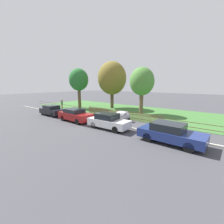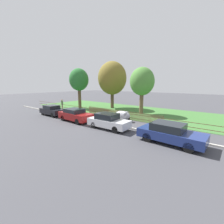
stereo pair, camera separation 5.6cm
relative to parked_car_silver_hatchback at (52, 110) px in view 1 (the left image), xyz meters
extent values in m
plane|color=#424247|center=(7.99, 1.02, -0.69)|extent=(120.00, 120.00, 0.00)
cube|color=#B2ADA3|center=(7.99, 1.12, -0.63)|extent=(39.05, 0.20, 0.12)
cube|color=#3D7033|center=(7.99, 9.35, -0.68)|extent=(39.05, 10.63, 0.01)
cube|color=brown|center=(7.99, 4.05, -0.41)|extent=(39.05, 0.03, 0.05)
cube|color=brown|center=(7.99, 4.05, 0.02)|extent=(39.05, 0.03, 0.05)
cube|color=brown|center=(2.74, 4.03, -0.19)|extent=(0.06, 0.03, 0.99)
cube|color=brown|center=(2.87, 4.03, -0.19)|extent=(0.06, 0.03, 0.99)
cube|color=brown|center=(3.00, 4.03, -0.19)|extent=(0.06, 0.03, 0.99)
cube|color=brown|center=(3.13, 4.03, -0.19)|extent=(0.06, 0.03, 0.99)
cube|color=brown|center=(3.27, 4.03, -0.19)|extent=(0.06, 0.03, 0.99)
cube|color=brown|center=(3.40, 4.03, -0.19)|extent=(0.06, 0.03, 0.99)
cube|color=brown|center=(3.53, 4.03, -0.19)|extent=(0.06, 0.03, 0.99)
cube|color=brown|center=(3.67, 4.03, -0.19)|extent=(0.06, 0.03, 0.99)
cube|color=brown|center=(3.80, 4.03, -0.19)|extent=(0.06, 0.03, 0.99)
cube|color=brown|center=(3.93, 4.03, -0.19)|extent=(0.06, 0.03, 0.99)
cube|color=brown|center=(4.07, 4.03, -0.19)|extent=(0.06, 0.03, 0.99)
cube|color=brown|center=(4.20, 4.03, -0.19)|extent=(0.06, 0.03, 0.99)
cube|color=brown|center=(4.33, 4.03, -0.19)|extent=(0.06, 0.03, 0.99)
cube|color=brown|center=(4.47, 4.03, -0.19)|extent=(0.06, 0.03, 0.99)
cube|color=brown|center=(4.60, 4.03, -0.19)|extent=(0.06, 0.03, 0.99)
cube|color=brown|center=(4.73, 4.03, -0.19)|extent=(0.06, 0.03, 0.99)
cube|color=brown|center=(4.86, 4.03, -0.19)|extent=(0.06, 0.03, 0.99)
cube|color=brown|center=(5.00, 4.03, -0.19)|extent=(0.06, 0.03, 0.99)
cube|color=brown|center=(5.13, 4.03, -0.19)|extent=(0.06, 0.03, 0.99)
cube|color=brown|center=(5.26, 4.03, -0.19)|extent=(0.06, 0.03, 0.99)
cube|color=brown|center=(5.40, 4.03, -0.19)|extent=(0.06, 0.03, 0.99)
cube|color=brown|center=(5.53, 4.03, -0.19)|extent=(0.06, 0.03, 0.99)
cube|color=brown|center=(5.66, 4.03, -0.19)|extent=(0.06, 0.03, 0.99)
cube|color=brown|center=(5.80, 4.03, -0.19)|extent=(0.06, 0.03, 0.99)
cube|color=brown|center=(5.93, 4.03, -0.19)|extent=(0.06, 0.03, 0.99)
cube|color=brown|center=(6.06, 4.03, -0.19)|extent=(0.06, 0.03, 0.99)
cube|color=brown|center=(6.20, 4.03, -0.19)|extent=(0.06, 0.03, 0.99)
cube|color=brown|center=(6.33, 4.03, -0.19)|extent=(0.06, 0.03, 0.99)
cube|color=brown|center=(6.46, 4.03, -0.19)|extent=(0.06, 0.03, 0.99)
cube|color=brown|center=(6.60, 4.03, -0.19)|extent=(0.06, 0.03, 0.99)
cube|color=brown|center=(6.73, 4.03, -0.19)|extent=(0.06, 0.03, 0.99)
cube|color=brown|center=(6.86, 4.03, -0.19)|extent=(0.06, 0.03, 0.99)
cube|color=brown|center=(6.99, 4.03, -0.19)|extent=(0.06, 0.03, 0.99)
cube|color=brown|center=(7.13, 4.03, -0.19)|extent=(0.06, 0.03, 0.99)
cube|color=brown|center=(7.26, 4.03, -0.19)|extent=(0.06, 0.03, 0.99)
cube|color=brown|center=(7.39, 4.03, -0.19)|extent=(0.06, 0.03, 0.99)
cube|color=brown|center=(7.53, 4.03, -0.19)|extent=(0.06, 0.03, 0.99)
cube|color=brown|center=(7.66, 4.03, -0.19)|extent=(0.06, 0.03, 0.99)
cube|color=brown|center=(7.79, 4.03, -0.19)|extent=(0.06, 0.03, 0.99)
cube|color=brown|center=(7.93, 4.03, -0.19)|extent=(0.06, 0.03, 0.99)
cube|color=brown|center=(8.06, 4.03, -0.19)|extent=(0.06, 0.03, 0.99)
cube|color=brown|center=(8.19, 4.03, -0.19)|extent=(0.06, 0.03, 0.99)
cube|color=brown|center=(8.33, 4.03, -0.19)|extent=(0.06, 0.03, 0.99)
cube|color=brown|center=(8.46, 4.03, -0.19)|extent=(0.06, 0.03, 0.99)
cube|color=brown|center=(8.59, 4.03, -0.19)|extent=(0.06, 0.03, 0.99)
cube|color=brown|center=(8.73, 4.03, -0.19)|extent=(0.06, 0.03, 0.99)
cube|color=brown|center=(8.86, 4.03, -0.19)|extent=(0.06, 0.03, 0.99)
cube|color=brown|center=(8.99, 4.03, -0.19)|extent=(0.06, 0.03, 0.99)
cube|color=brown|center=(9.12, 4.03, -0.19)|extent=(0.06, 0.03, 0.99)
cube|color=brown|center=(9.26, 4.03, -0.19)|extent=(0.06, 0.03, 0.99)
cube|color=brown|center=(9.39, 4.03, -0.19)|extent=(0.06, 0.03, 0.99)
cube|color=brown|center=(9.52, 4.03, -0.19)|extent=(0.06, 0.03, 0.99)
cube|color=brown|center=(9.66, 4.03, -0.19)|extent=(0.06, 0.03, 0.99)
cube|color=brown|center=(9.79, 4.03, -0.19)|extent=(0.06, 0.03, 0.99)
cube|color=brown|center=(9.92, 4.03, -0.19)|extent=(0.06, 0.03, 0.99)
cube|color=brown|center=(10.06, 4.03, -0.19)|extent=(0.06, 0.03, 0.99)
cube|color=brown|center=(10.19, 4.03, -0.19)|extent=(0.06, 0.03, 0.99)
cube|color=brown|center=(10.32, 4.03, -0.19)|extent=(0.06, 0.03, 0.99)
cube|color=brown|center=(10.46, 4.03, -0.19)|extent=(0.06, 0.03, 0.99)
cube|color=brown|center=(10.59, 4.03, -0.19)|extent=(0.06, 0.03, 0.99)
cube|color=brown|center=(10.72, 4.03, -0.19)|extent=(0.06, 0.03, 0.99)
cube|color=brown|center=(10.86, 4.03, -0.19)|extent=(0.06, 0.03, 0.99)
cube|color=brown|center=(10.99, 4.03, -0.19)|extent=(0.06, 0.03, 0.99)
cube|color=brown|center=(11.12, 4.03, -0.19)|extent=(0.06, 0.03, 0.99)
cube|color=brown|center=(11.25, 4.03, -0.19)|extent=(0.06, 0.03, 0.99)
cube|color=brown|center=(11.39, 4.03, -0.19)|extent=(0.06, 0.03, 0.99)
cube|color=brown|center=(11.52, 4.03, -0.19)|extent=(0.06, 0.03, 0.99)
cube|color=brown|center=(11.65, 4.03, -0.19)|extent=(0.06, 0.03, 0.99)
cube|color=brown|center=(11.79, 4.03, -0.19)|extent=(0.06, 0.03, 0.99)
cube|color=brown|center=(11.92, 4.03, -0.19)|extent=(0.06, 0.03, 0.99)
cube|color=brown|center=(12.05, 4.03, -0.19)|extent=(0.06, 0.03, 0.99)
cube|color=brown|center=(12.19, 4.03, -0.19)|extent=(0.06, 0.03, 0.99)
cube|color=brown|center=(12.32, 4.03, -0.19)|extent=(0.06, 0.03, 0.99)
cube|color=brown|center=(12.45, 4.03, -0.19)|extent=(0.06, 0.03, 0.99)
cube|color=brown|center=(12.59, 4.03, -0.19)|extent=(0.06, 0.03, 0.99)
cube|color=brown|center=(12.72, 4.03, -0.19)|extent=(0.06, 0.03, 0.99)
cube|color=brown|center=(12.85, 4.03, -0.19)|extent=(0.06, 0.03, 0.99)
cube|color=brown|center=(12.99, 4.03, -0.19)|extent=(0.06, 0.03, 0.99)
cube|color=brown|center=(13.12, 4.03, -0.19)|extent=(0.06, 0.03, 0.99)
cube|color=brown|center=(13.25, 4.03, -0.19)|extent=(0.06, 0.03, 0.99)
cube|color=black|center=(0.04, 0.00, -0.11)|extent=(3.76, 1.64, 0.63)
cube|color=black|center=(-0.15, 0.00, 0.43)|extent=(1.81, 1.48, 0.44)
cylinder|color=black|center=(1.21, 0.75, -0.38)|extent=(0.62, 0.14, 0.62)
cylinder|color=black|center=(1.21, -0.75, -0.38)|extent=(0.62, 0.14, 0.62)
cylinder|color=black|center=(-1.12, 0.75, -0.38)|extent=(0.62, 0.14, 0.62)
cylinder|color=black|center=(-1.13, -0.75, -0.38)|extent=(0.62, 0.14, 0.62)
cube|color=maroon|center=(4.96, -0.17, -0.07)|extent=(4.23, 1.86, 0.70)
cube|color=black|center=(4.75, -0.16, 0.49)|extent=(2.05, 1.63, 0.43)
cylinder|color=black|center=(6.28, 0.60, -0.37)|extent=(0.63, 0.16, 0.63)
cylinder|color=black|center=(6.23, -1.01, -0.37)|extent=(0.63, 0.16, 0.63)
cylinder|color=black|center=(3.68, 0.67, -0.37)|extent=(0.63, 0.16, 0.63)
cylinder|color=black|center=(3.64, -0.94, -0.37)|extent=(0.63, 0.16, 0.63)
cube|color=silver|center=(9.63, -0.12, -0.11)|extent=(4.02, 1.74, 0.64)
cube|color=black|center=(9.43, -0.12, 0.48)|extent=(1.95, 1.52, 0.52)
cylinder|color=black|center=(10.84, 0.66, -0.38)|extent=(0.61, 0.16, 0.61)
cylinder|color=black|center=(10.88, -0.83, -0.38)|extent=(0.61, 0.16, 0.61)
cylinder|color=black|center=(8.38, 0.59, -0.38)|extent=(0.61, 0.16, 0.61)
cylinder|color=black|center=(8.42, -0.90, -0.38)|extent=(0.61, 0.16, 0.61)
cube|color=navy|center=(15.20, -0.14, -0.10)|extent=(4.46, 2.01, 0.62)
cube|color=black|center=(14.98, -0.13, 0.47)|extent=(2.17, 1.74, 0.52)
cylinder|color=black|center=(16.59, 0.66, -0.36)|extent=(0.66, 0.17, 0.66)
cylinder|color=black|center=(16.52, -1.04, -0.36)|extent=(0.66, 0.17, 0.66)
cylinder|color=black|center=(13.87, 0.76, -0.36)|extent=(0.66, 0.17, 0.66)
cylinder|color=black|center=(13.81, -0.93, -0.36)|extent=(0.66, 0.17, 0.66)
cylinder|color=black|center=(9.74, 3.06, -0.43)|extent=(0.53, 0.12, 0.53)
cylinder|color=black|center=(8.28, 3.10, -0.43)|extent=(0.53, 0.12, 0.53)
ellipsoid|color=#9EA0A8|center=(9.01, 3.08, -0.02)|extent=(1.95, 0.75, 0.96)
ellipsoid|color=#9EA0A8|center=(9.47, 3.07, 0.24)|extent=(0.47, 0.89, 0.44)
cylinder|color=brown|center=(-2.03, 6.36, 1.21)|extent=(0.52, 0.52, 3.79)
ellipsoid|color=#286B2D|center=(-2.03, 6.36, 4.11)|extent=(3.21, 3.21, 3.69)
cylinder|color=brown|center=(2.38, 9.79, 1.08)|extent=(0.56, 0.56, 3.53)
ellipsoid|color=olive|center=(2.38, 9.79, 4.35)|extent=(4.77, 4.77, 5.48)
cylinder|color=brown|center=(8.69, 8.20, 1.01)|extent=(0.53, 0.53, 3.39)
ellipsoid|color=#4C8438|center=(8.69, 8.20, 3.74)|extent=(3.28, 3.28, 3.77)
cylinder|color=#7F6B51|center=(-3.10, 3.63, -0.29)|extent=(0.15, 0.15, 0.80)
cylinder|color=#7F6B51|center=(-3.32, 3.70, -0.29)|extent=(0.15, 0.15, 0.80)
cylinder|color=#5B7A4C|center=(-3.21, 3.66, 0.42)|extent=(0.42, 0.42, 0.63)
sphere|color=#A37556|center=(-3.21, 3.66, 0.85)|extent=(0.22, 0.22, 0.22)
camera|label=1|loc=(18.00, -10.52, 3.39)|focal=24.00mm
camera|label=2|loc=(18.04, -10.48, 3.39)|focal=24.00mm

